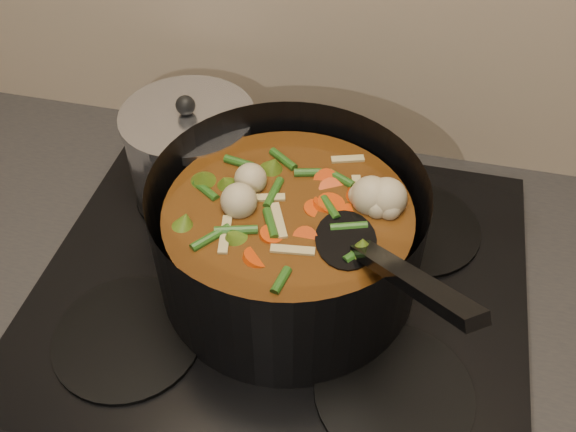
# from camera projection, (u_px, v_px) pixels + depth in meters

# --- Properties ---
(stovetop) EXTENTS (0.62, 0.54, 0.03)m
(stovetop) POSITION_uv_depth(u_px,v_px,m) (283.00, 284.00, 0.84)
(stovetop) COLOR black
(stovetop) RESTS_ON counter
(stockpot) EXTENTS (0.43, 0.43, 0.24)m
(stockpot) POSITION_uv_depth(u_px,v_px,m) (288.00, 239.00, 0.78)
(stockpot) COLOR black
(stockpot) RESTS_ON stovetop
(saucepan) EXTENTS (0.19, 0.19, 0.15)m
(saucepan) POSITION_uv_depth(u_px,v_px,m) (192.00, 149.00, 0.92)
(saucepan) COLOR silver
(saucepan) RESTS_ON stovetop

